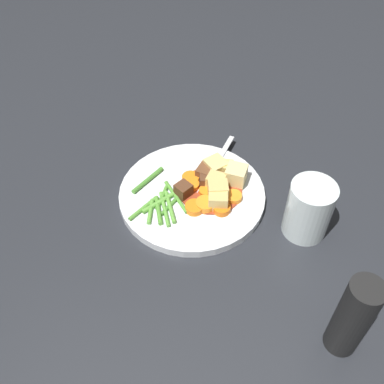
{
  "coord_description": "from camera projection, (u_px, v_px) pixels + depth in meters",
  "views": [
    {
      "loc": [
        -0.05,
        -0.55,
        0.62
      ],
      "look_at": [
        0.0,
        0.0,
        0.02
      ],
      "focal_mm": 41.68,
      "sensor_mm": 36.0,
      "label": 1
    }
  ],
  "objects": [
    {
      "name": "stew_sauce",
      "position": [
        210.0,
        190.0,
        0.82
      ],
      "size": [
        0.12,
        0.12,
        0.0
      ],
      "primitive_type": "cylinder",
      "color": "#93381E",
      "rests_on": "dinner_plate"
    },
    {
      "name": "meat_chunk_2",
      "position": [
        215.0,
        176.0,
        0.83
      ],
      "size": [
        0.03,
        0.03,
        0.02
      ],
      "primitive_type": "cube",
      "rotation": [
        0.0,
        0.0,
        4.06
      ],
      "color": "#56331E",
      "rests_on": "dinner_plate"
    },
    {
      "name": "water_glass",
      "position": [
        309.0,
        209.0,
        0.74
      ],
      "size": [
        0.08,
        0.08,
        0.1
      ],
      "primitive_type": "cylinder",
      "color": "silver",
      "rests_on": "ground_plane"
    },
    {
      "name": "meat_chunk_1",
      "position": [
        206.0,
        173.0,
        0.83
      ],
      "size": [
        0.04,
        0.04,
        0.03
      ],
      "primitive_type": "cube",
      "rotation": [
        0.0,
        0.0,
        1.01
      ],
      "color": "brown",
      "rests_on": "dinner_plate"
    },
    {
      "name": "dinner_plate",
      "position": [
        192.0,
        195.0,
        0.82
      ],
      "size": [
        0.27,
        0.27,
        0.02
      ],
      "primitive_type": "cylinder",
      "color": "white",
      "rests_on": "ground_plane"
    },
    {
      "name": "potato_chunk_3",
      "position": [
        224.0,
        169.0,
        0.84
      ],
      "size": [
        0.04,
        0.03,
        0.03
      ],
      "primitive_type": "cube",
      "rotation": [
        0.0,
        0.0,
        6.01
      ],
      "color": "#DBBC6B",
      "rests_on": "dinner_plate"
    },
    {
      "name": "green_bean_4",
      "position": [
        176.0,
        197.0,
        0.8
      ],
      "size": [
        0.04,
        0.08,
        0.01
      ],
      "primitive_type": "cylinder",
      "rotation": [
        0.0,
        1.57,
        5.11
      ],
      "color": "#599E38",
      "rests_on": "dinner_plate"
    },
    {
      "name": "pepper_mill",
      "position": [
        353.0,
        317.0,
        0.59
      ],
      "size": [
        0.05,
        0.05,
        0.15
      ],
      "primitive_type": "cylinder",
      "color": "black",
      "rests_on": "ground_plane"
    },
    {
      "name": "potato_chunk_5",
      "position": [
        236.0,
        175.0,
        0.82
      ],
      "size": [
        0.05,
        0.05,
        0.03
      ],
      "primitive_type": "cube",
      "rotation": [
        0.0,
        0.0,
        1.16
      ],
      "color": "#EAD68C",
      "rests_on": "dinner_plate"
    },
    {
      "name": "carrot_slice_5",
      "position": [
        190.0,
        179.0,
        0.83
      ],
      "size": [
        0.04,
        0.04,
        0.01
      ],
      "primitive_type": "cylinder",
      "rotation": [
        0.0,
        0.0,
        1.86
      ],
      "color": "orange",
      "rests_on": "dinner_plate"
    },
    {
      "name": "carrot_slice_3",
      "position": [
        222.0,
        208.0,
        0.78
      ],
      "size": [
        0.04,
        0.04,
        0.01
      ],
      "primitive_type": "cylinder",
      "rotation": [
        0.0,
        0.0,
        1.43
      ],
      "color": "orange",
      "rests_on": "dinner_plate"
    },
    {
      "name": "potato_chunk_1",
      "position": [
        216.0,
        167.0,
        0.84
      ],
      "size": [
        0.05,
        0.05,
        0.03
      ],
      "primitive_type": "cube",
      "rotation": [
        0.0,
        0.0,
        3.64
      ],
      "color": "#E5CC7A",
      "rests_on": "dinner_plate"
    },
    {
      "name": "green_bean_8",
      "position": [
        148.0,
        180.0,
        0.83
      ],
      "size": [
        0.06,
        0.06,
        0.01
      ],
      "primitive_type": "cylinder",
      "rotation": [
        0.0,
        1.57,
        3.94
      ],
      "color": "#4C8E33",
      "rests_on": "dinner_plate"
    },
    {
      "name": "carrot_slice_4",
      "position": [
        206.0,
        204.0,
        0.79
      ],
      "size": [
        0.04,
        0.04,
        0.01
      ],
      "primitive_type": "cylinder",
      "rotation": [
        0.0,
        0.0,
        4.68
      ],
      "color": "orange",
      "rests_on": "dinner_plate"
    },
    {
      "name": "green_bean_9",
      "position": [
        170.0,
        207.0,
        0.79
      ],
      "size": [
        0.02,
        0.07,
        0.01
      ],
      "primitive_type": "cylinder",
      "rotation": [
        0.0,
        1.57,
        4.86
      ],
      "color": "#66AD42",
      "rests_on": "dinner_plate"
    },
    {
      "name": "green_bean_6",
      "position": [
        151.0,
        211.0,
        0.78
      ],
      "size": [
        0.02,
        0.05,
        0.01
      ],
      "primitive_type": "cylinder",
      "rotation": [
        0.0,
        1.57,
        4.56
      ],
      "color": "#66AD42",
      "rests_on": "dinner_plate"
    },
    {
      "name": "potato_chunk_0",
      "position": [
        218.0,
        199.0,
        0.78
      ],
      "size": [
        0.04,
        0.04,
        0.03
      ],
      "primitive_type": "cube",
      "rotation": [
        0.0,
        0.0,
        1.43
      ],
      "color": "#DBBC6B",
      "rests_on": "dinner_plate"
    },
    {
      "name": "carrot_slice_6",
      "position": [
        205.0,
        192.0,
        0.81
      ],
      "size": [
        0.03,
        0.03,
        0.01
      ],
      "primitive_type": "cylinder",
      "rotation": [
        0.0,
        0.0,
        2.91
      ],
      "color": "orange",
      "rests_on": "dinner_plate"
    },
    {
      "name": "green_bean_2",
      "position": [
        171.0,
        204.0,
        0.79
      ],
      "size": [
        0.04,
        0.05,
        0.01
      ],
      "primitive_type": "cylinder",
      "rotation": [
        0.0,
        1.57,
        4.02
      ],
      "color": "#4C8E33",
      "rests_on": "dinner_plate"
    },
    {
      "name": "carrot_slice_1",
      "position": [
        197.0,
        207.0,
        0.78
      ],
      "size": [
        0.04,
        0.04,
        0.01
      ],
      "primitive_type": "cylinder",
      "rotation": [
        0.0,
        0.0,
        3.29
      ],
      "color": "orange",
      "rests_on": "dinner_plate"
    },
    {
      "name": "potato_chunk_4",
      "position": [
        216.0,
        182.0,
        0.81
      ],
      "size": [
        0.04,
        0.04,
        0.03
      ],
      "primitive_type": "cube",
      "rotation": [
        0.0,
        0.0,
        4.22
      ],
      "color": "#DBBC6B",
      "rests_on": "dinner_plate"
    },
    {
      "name": "carrot_slice_2",
      "position": [
        192.0,
        185.0,
        0.82
      ],
      "size": [
        0.04,
        0.04,
        0.01
      ],
      "primitive_type": "cylinder",
      "rotation": [
        0.0,
        0.0,
        5.18
      ],
      "color": "orange",
      "rests_on": "dinner_plate"
    },
    {
      "name": "carrot_slice_0",
      "position": [
        233.0,
        197.0,
        0.8
      ],
      "size": [
        0.04,
        0.04,
        0.01
      ],
      "primitive_type": "cylinder",
      "rotation": [
        0.0,
        0.0,
        5.48
      ],
      "color": "orange",
      "rests_on": "dinner_plate"
    },
    {
      "name": "potato_chunk_2",
      "position": [
        218.0,
        191.0,
        0.8
      ],
      "size": [
        0.04,
        0.03,
        0.03
      ],
      "primitive_type": "cube",
      "rotation": [
        0.0,
        0.0,
        4.68
      ],
      "color": "#DBBC6B",
      "rests_on": "dinner_plate"
    },
    {
      "name": "green_bean_1",
      "position": [
        165.0,
        209.0,
        0.79
      ],
      "size": [
        0.02,
        0.08,
        0.01
      ],
      "primitive_type": "cylinder",
      "rotation": [
        0.0,
        1.57,
        4.83
      ],
      "color": "#66AD42",
      "rests_on": "dinner_plate"
    },
    {
      "name": "meat_chunk_0",
      "position": [
        208.0,
        181.0,
        0.82
      ],
      "size": [
        0.03,
        0.03,
        0.02
      ],
      "primitive_type": "cube",
      "rotation": [
        0.0,
        0.0,
        4.57
      ],
      "color": "#56331E",
      "rests_on": "dinner_plate"
    },
    {
      "name": "ground_plane",
      "position": [
        192.0,
        198.0,
        0.83
      ],
      "size": [
        3.0,
        3.0,
        0.0
      ],
      "primitive_type": "plane",
      "color": "#26282D"
    },
    {
      "name": "green_bean_3",
      "position": [
        162.0,
        197.0,
        0.8
      ],
      "size": [
        0.03,
        0.06,
        0.01
      ],
      "primitive_type": "cylinder",
      "rotation": [
        0.0,
        1.57,
        4.34
      ],
      "color": "#599E38",
      "rests_on": "dinner_plate"
    },
    {
      "name": "green_bean_0",
      "position": [
        160.0,
        202.0,
        0.8
      ],
      "size": [
        0.07,
        0.05,
        0.01
      ],
      "primitive_type": "cylinder",
      "rotation": [
        0.0,
        1.57,
        3.72
      ],
      "color": "#66AD42",
      "rests_on": "dinner_plate"
    },
    {
      "name": "fork",
      "position": [
        215.0,
        166.0,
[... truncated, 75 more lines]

